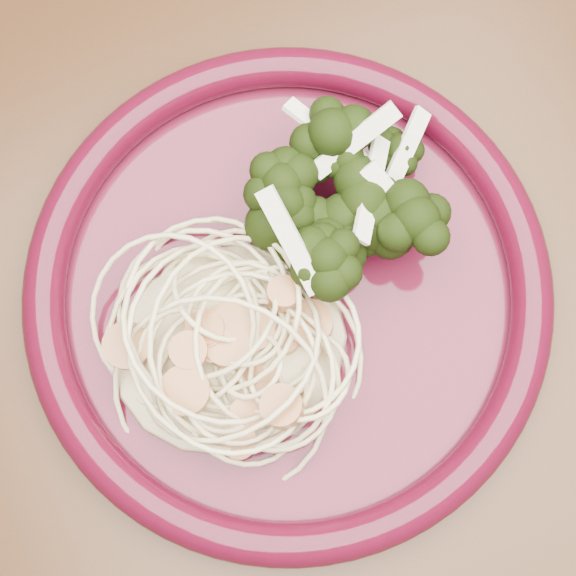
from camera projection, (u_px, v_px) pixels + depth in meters
The scene contains 6 objects.
dining_table at pixel (305, 237), 0.60m from camera, with size 1.20×0.80×0.75m.
dinner_plate at pixel (288, 291), 0.48m from camera, with size 0.41×0.41×0.03m.
spaghetti_pile at pixel (229, 344), 0.46m from camera, with size 0.14×0.12×0.03m, color beige.
scallop_cluster at pixel (224, 334), 0.43m from camera, with size 0.13×0.13×0.04m, color tan, non-canonical shape.
broccoli_pile at pixel (359, 214), 0.47m from camera, with size 0.09×0.16×0.05m, color black.
onion_garnish at pixel (364, 195), 0.43m from camera, with size 0.07×0.10×0.06m, color white, non-canonical shape.
Camera 1 is at (-0.08, -0.15, 1.23)m, focal length 50.00 mm.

